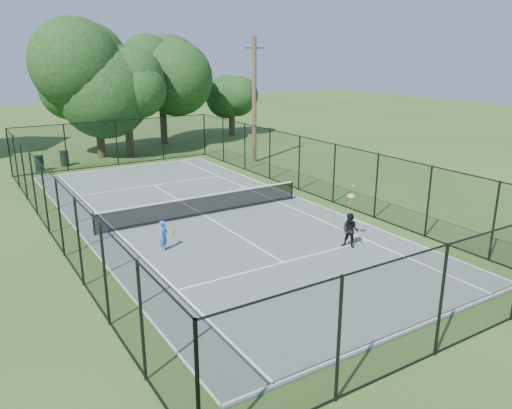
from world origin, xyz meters
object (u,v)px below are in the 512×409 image
tennis_net (204,204)px  player_blue (164,236)px  trash_bin_left (39,163)px  utility_pole (254,100)px  player_black (350,230)px  trash_bin_right (64,158)px

tennis_net → player_blue: player_blue is taller
trash_bin_left → utility_pole: (13.11, -4.81, 3.69)m
tennis_net → player_black: size_ratio=4.36×
tennis_net → trash_bin_right: size_ratio=9.90×
trash_bin_right → player_black: (6.10, -21.13, 0.24)m
player_blue → player_black: (6.16, -3.52, 0.10)m
tennis_net → trash_bin_left: bearing=109.2°
utility_pole → player_blue: size_ratio=7.04×
trash_bin_left → utility_pole: 14.44m
tennis_net → trash_bin_left: trash_bin_left is taller
trash_bin_right → player_blue: player_blue is taller
tennis_net → player_blue: (-3.16, -3.03, 0.07)m
trash_bin_right → player_black: 21.99m
trash_bin_right → utility_pole: 13.24m
tennis_net → trash_bin_right: (-3.11, 14.58, -0.06)m
trash_bin_right → player_black: bearing=-73.9°
trash_bin_right → utility_pole: bearing=-26.0°
utility_pole → player_blue: 17.00m
trash_bin_left → utility_pole: utility_pole is taller
trash_bin_left → trash_bin_right: trash_bin_right is taller
player_black → trash_bin_left: bearing=110.9°
tennis_net → utility_pole: 12.78m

